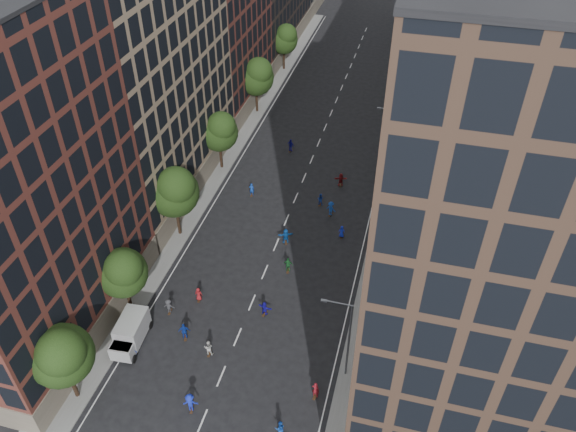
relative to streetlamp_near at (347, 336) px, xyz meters
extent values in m
plane|color=black|center=(-10.37, 28.00, -5.17)|extent=(240.00, 240.00, 0.00)
cube|color=slate|center=(-22.37, 35.50, -5.09)|extent=(4.00, 105.00, 0.15)
cube|color=slate|center=(1.63, 35.50, -5.09)|extent=(4.00, 105.00, 0.15)
cube|color=#927A5F|center=(-29.37, 23.00, 11.83)|extent=(14.00, 26.00, 34.00)
cube|color=#5B2A22|center=(-29.37, 46.00, 8.83)|extent=(14.00, 20.00, 28.00)
cube|color=#412E23|center=(8.63, 3.00, 12.83)|extent=(14.00, 30.00, 36.00)
cube|color=#625B51|center=(8.63, 32.00, 11.33)|extent=(14.00, 28.00, 33.00)
cylinder|color=black|center=(-21.57, -8.00, -3.19)|extent=(0.36, 0.36, 3.96)
sphere|color=#1C3210|center=(-21.57, -8.00, 0.41)|extent=(5.20, 5.20, 5.20)
sphere|color=#1C3210|center=(-20.92, -8.52, 1.71)|extent=(3.90, 3.90, 3.90)
cylinder|color=black|center=(-21.57, 2.00, -3.32)|extent=(0.36, 0.36, 3.70)
sphere|color=#1C3210|center=(-21.57, 2.00, 0.04)|extent=(4.80, 4.80, 4.80)
sphere|color=#1C3210|center=(-20.97, 1.52, 1.24)|extent=(3.60, 3.60, 3.60)
cylinder|color=black|center=(-21.57, 14.00, -3.06)|extent=(0.36, 0.36, 4.22)
sphere|color=#1C3210|center=(-21.57, 14.00, 0.78)|extent=(5.60, 5.60, 5.60)
sphere|color=#1C3210|center=(-20.87, 13.44, 2.18)|extent=(4.20, 4.20, 4.20)
cylinder|color=black|center=(-21.57, 28.00, -3.23)|extent=(0.36, 0.36, 3.87)
sphere|color=#1C3210|center=(-21.57, 28.00, 0.29)|extent=(5.00, 5.00, 5.00)
sphere|color=#1C3210|center=(-20.94, 27.50, 1.54)|extent=(3.75, 3.75, 3.75)
cylinder|color=black|center=(-21.57, 44.00, -3.14)|extent=(0.36, 0.36, 4.05)
sphere|color=#1C3210|center=(-21.57, 44.00, 0.54)|extent=(5.40, 5.40, 5.40)
sphere|color=#1C3210|center=(-20.89, 43.46, 1.89)|extent=(4.05, 4.05, 4.05)
cylinder|color=black|center=(-21.57, 60.00, -3.28)|extent=(0.36, 0.36, 3.78)
sphere|color=#1C3210|center=(-21.57, 60.00, 0.16)|extent=(4.80, 4.80, 4.80)
sphere|color=#1C3210|center=(-20.97, 59.52, 1.36)|extent=(3.60, 3.60, 3.60)
cylinder|color=black|center=(0.83, 36.00, -3.30)|extent=(0.36, 0.36, 3.74)
sphere|color=#1C3210|center=(0.83, 36.00, 0.10)|extent=(5.00, 5.00, 5.00)
sphere|color=#1C3210|center=(1.46, 35.50, 1.35)|extent=(3.75, 3.75, 3.75)
cylinder|color=black|center=(0.83, 56.00, -3.19)|extent=(0.36, 0.36, 3.96)
sphere|color=#1C3210|center=(0.83, 56.00, 0.41)|extent=(5.20, 5.20, 5.20)
sphere|color=#1C3210|center=(1.48, 55.48, 1.71)|extent=(3.90, 3.90, 3.90)
cylinder|color=#595B60|center=(0.23, 0.00, -0.67)|extent=(0.18, 0.18, 9.00)
cylinder|color=#595B60|center=(-0.97, 0.00, 3.83)|extent=(2.40, 0.12, 0.12)
cube|color=#595B60|center=(-2.07, 0.00, 3.78)|extent=(0.50, 0.22, 0.15)
cylinder|color=#595B60|center=(0.23, 33.00, -0.67)|extent=(0.18, 0.18, 9.00)
cylinder|color=#595B60|center=(-0.97, 33.00, 3.83)|extent=(2.40, 0.12, 0.12)
cube|color=#595B60|center=(-2.07, 33.00, 3.78)|extent=(0.50, 0.22, 0.15)
cube|color=#BBBBBD|center=(-19.71, -1.07, -3.69)|extent=(2.41, 3.83, 2.25)
cube|color=#BBBBBD|center=(-19.55, -3.31, -4.09)|extent=(2.16, 1.78, 1.43)
cube|color=black|center=(-19.55, -3.31, -3.43)|extent=(1.93, 1.46, 0.10)
cylinder|color=black|center=(-20.54, -3.70, -4.78)|extent=(0.31, 0.79, 0.78)
cylinder|color=black|center=(-18.51, -3.54, -4.78)|extent=(0.31, 0.79, 0.78)
cylinder|color=black|center=(-20.84, 0.28, -4.78)|extent=(0.31, 0.79, 0.78)
cylinder|color=black|center=(-18.80, 0.43, -4.78)|extent=(0.31, 0.79, 0.78)
imported|color=#142DA9|center=(-18.87, -2.98, -4.32)|extent=(0.93, 0.71, 1.70)
imported|color=#1546AF|center=(-3.86, -7.00, -4.33)|extent=(0.97, 0.86, 1.68)
imported|color=#1627BA|center=(-11.64, -6.73, -4.20)|extent=(1.40, 1.03, 1.94)
imported|color=#1435A9|center=(-15.08, 0.15, -4.23)|extent=(1.18, 0.79, 1.87)
imported|color=#1F16B3|center=(-8.69, 4.88, -4.39)|extent=(1.51, 0.76, 1.55)
imported|color=maroon|center=(-15.63, 5.01, -4.41)|extent=(0.79, 0.56, 1.52)
imported|color=maroon|center=(-1.87, -2.86, -4.27)|extent=(0.71, 0.52, 1.80)
imported|color=silver|center=(-12.24, -0.99, -4.33)|extent=(0.89, 0.73, 1.68)
imported|color=#3A3A3E|center=(-17.82, 2.73, -4.34)|extent=(1.14, 0.73, 1.66)
imported|color=#1E662B|center=(-7.98, 11.25, -4.27)|extent=(1.06, 0.46, 1.80)
imported|color=#1656B2|center=(-9.41, 15.60, -4.22)|extent=(1.84, 1.20, 1.90)
imported|color=#1726BE|center=(-3.50, 18.18, -4.42)|extent=(0.76, 0.52, 1.50)
imported|color=#1644B7|center=(-15.83, 23.16, -4.31)|extent=(0.65, 0.45, 1.73)
imported|color=#13339C|center=(-7.14, 23.45, -4.39)|extent=(0.79, 0.63, 1.55)
imported|color=#1441A5|center=(-5.49, 21.77, -4.23)|extent=(1.38, 1.07, 1.88)
imported|color=#14139F|center=(-13.66, 34.29, -4.26)|extent=(1.16, 0.82, 1.83)
imported|color=maroon|center=(-5.45, 27.98, -4.28)|extent=(1.73, 0.94, 1.78)
camera|label=1|loc=(2.90, -30.13, 37.12)|focal=35.00mm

